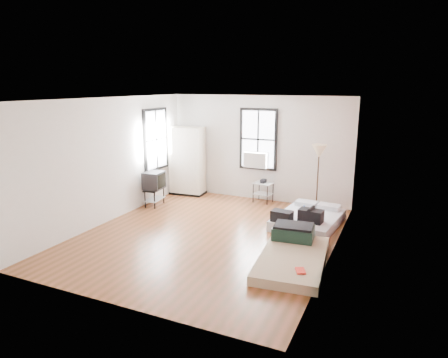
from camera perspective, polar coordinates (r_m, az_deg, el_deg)
The scene contains 8 objects.
ground at distance 8.45m, azimuth -2.14°, elevation -7.96°, with size 6.00×6.00×0.00m, color brown.
room_shell at distance 8.21m, azimuth 0.34°, elevation 4.00°, with size 5.02×6.02×2.80m.
mattress_main at distance 9.15m, azimuth 11.87°, elevation -5.56°, with size 1.43×1.83×0.55m.
mattress_bare at distance 7.39m, azimuth 9.79°, elevation -10.26°, with size 1.30×2.18×0.45m.
wardrobe at distance 11.36m, azimuth -5.25°, elevation 2.56°, with size 1.01×0.63×1.92m.
side_table at distance 10.63m, azimuth 5.62°, elevation -1.14°, with size 0.53×0.45×0.63m.
floor_lamp at distance 10.00m, azimuth 13.42°, elevation 3.42°, with size 0.35×0.35×1.65m.
tv_stand at distance 10.40m, azimuth -9.95°, elevation -0.38°, with size 0.50×0.67×0.90m.
Camera 1 is at (3.54, -7.03, 3.07)m, focal length 32.00 mm.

